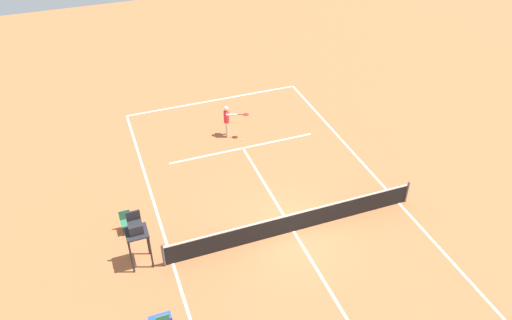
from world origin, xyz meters
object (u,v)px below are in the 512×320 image
at_px(tennis_ball, 242,140).
at_px(umpire_chair, 136,231).
at_px(player_serving, 228,119).
at_px(courtside_chair_mid, 126,221).
at_px(equipment_bag, 160,320).

bearing_deg(tennis_ball, umpire_chair, 46.25).
bearing_deg(player_serving, tennis_ball, 55.42).
bearing_deg(player_serving, umpire_chair, -18.64).
relative_size(tennis_ball, courtside_chair_mid, 0.07).
distance_m(umpire_chair, courtside_chair_mid, 2.20).
relative_size(player_serving, umpire_chair, 0.71).
height_order(courtside_chair_mid, equipment_bag, courtside_chair_mid).
distance_m(umpire_chair, equipment_bag, 3.23).
relative_size(player_serving, equipment_bag, 2.24).
bearing_deg(courtside_chair_mid, umpire_chair, 97.53).
relative_size(courtside_chair_mid, equipment_bag, 1.25).
xyz_separation_m(tennis_ball, equipment_bag, (6.04, 9.30, 0.12)).
xyz_separation_m(tennis_ball, courtside_chair_mid, (6.40, 4.52, 0.50)).
height_order(player_serving, tennis_ball, player_serving).
distance_m(tennis_ball, courtside_chair_mid, 7.85).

